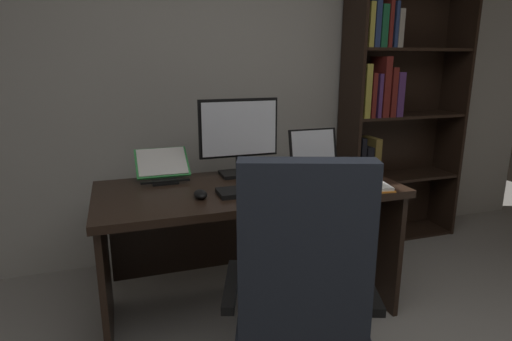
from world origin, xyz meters
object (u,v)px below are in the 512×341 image
at_px(office_chair, 300,309).
at_px(keyboard, 258,190).
at_px(monitor, 239,137).
at_px(pen, 301,180).
at_px(desk, 245,217).
at_px(laptop, 319,160).
at_px(bookshelf, 388,121).
at_px(computer_mouse, 200,194).
at_px(notepad, 298,182).
at_px(reading_stand_with_book, 163,165).
at_px(open_binder, 346,184).

distance_m(office_chair, keyboard, 0.69).
distance_m(monitor, keyboard, 0.41).
bearing_deg(monitor, pen, -41.80).
height_order(desk, laptop, laptop).
xyz_separation_m(office_chair, monitor, (0.03, 0.97, 0.52)).
bearing_deg(bookshelf, desk, -155.65).
relative_size(keyboard, computer_mouse, 4.04).
bearing_deg(keyboard, computer_mouse, 180.00).
bearing_deg(notepad, bookshelf, 33.63).
relative_size(computer_mouse, pen, 0.74).
bearing_deg(computer_mouse, office_chair, -66.51).
bearing_deg(office_chair, bookshelf, 65.81).
distance_m(office_chair, laptop, 1.17).
xyz_separation_m(bookshelf, notepad, (-1.06, -0.71, -0.20)).
distance_m(office_chair, reading_stand_with_book, 1.16).
distance_m(bookshelf, office_chair, 2.03).
distance_m(desk, bookshelf, 1.53).
height_order(laptop, notepad, laptop).
distance_m(bookshelf, open_binder, 1.22).
relative_size(monitor, notepad, 2.22).
height_order(bookshelf, notepad, bookshelf).
bearing_deg(monitor, laptop, 0.19).
height_order(keyboard, computer_mouse, computer_mouse).
distance_m(keyboard, notepad, 0.28).
bearing_deg(pen, laptop, 47.21).
height_order(desk, notepad, notepad).
bearing_deg(computer_mouse, open_binder, -3.67).
bearing_deg(laptop, monitor, -179.81).
height_order(office_chair, open_binder, office_chair).
relative_size(laptop, open_binder, 0.70).
bearing_deg(desk, pen, -18.81).
distance_m(monitor, open_binder, 0.66).
bearing_deg(office_chair, keyboard, 106.48).
height_order(office_chair, laptop, office_chair).
bearing_deg(bookshelf, keyboard, -148.65).
bearing_deg(computer_mouse, monitor, 49.80).
distance_m(computer_mouse, pen, 0.59).
distance_m(reading_stand_with_book, open_binder, 1.03).
height_order(monitor, keyboard, monitor).
xyz_separation_m(laptop, computer_mouse, (-0.82, -0.36, -0.03)).
distance_m(laptop, reading_stand_with_book, 0.96).
relative_size(bookshelf, notepad, 9.46).
xyz_separation_m(keyboard, notepad, (0.26, 0.10, -0.01)).
bearing_deg(monitor, keyboard, -90.00).
relative_size(office_chair, monitor, 2.34).
height_order(monitor, reading_stand_with_book, monitor).
distance_m(notepad, pen, 0.02).
bearing_deg(notepad, reading_stand_with_book, 156.25).
xyz_separation_m(keyboard, pen, (0.28, 0.10, 0.00)).
xyz_separation_m(bookshelf, pen, (-1.04, -0.71, -0.19)).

